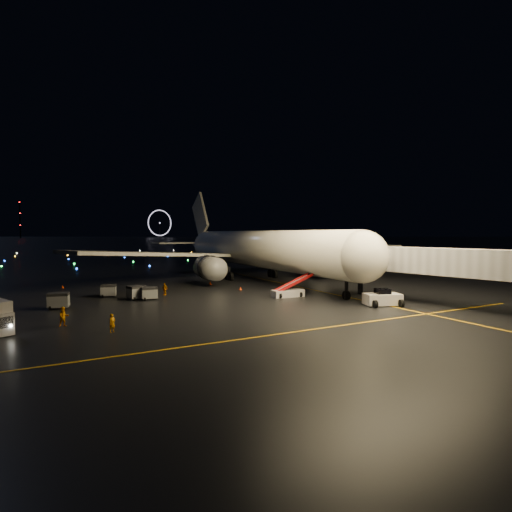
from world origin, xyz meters
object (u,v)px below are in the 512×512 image
object	(u,v)px
pushback_tug	(382,297)
baggage_cart_0	(149,293)
crew_b	(64,317)
belt_loader	(288,286)
baggage_cart_3	(59,301)
baggage_cart_1	(136,293)
crew_a	(112,323)
airliner	(247,229)
baggage_cart_2	(108,291)
crew_c	(165,289)

from	to	relation	value
pushback_tug	baggage_cart_0	distance (m)	27.80
pushback_tug	crew_b	distance (m)	32.89
pushback_tug	baggage_cart_0	size ratio (longest dim) A/B	2.17
belt_loader	baggage_cart_3	distance (m)	26.80
baggage_cart_0	baggage_cart_1	xyz separation A→B (m)	(-1.39, 0.99, 0.07)
baggage_cart_0	crew_a	bearing A→B (deg)	-110.02
pushback_tug	crew_b	size ratio (longest dim) A/B	2.30
airliner	crew_b	world-z (taller)	airliner
crew_a	baggage_cart_0	distance (m)	16.35
pushback_tug	baggage_cart_3	xyz separation A→B (m)	(-32.61, 14.91, -0.08)
baggage_cart_0	belt_loader	bearing A→B (deg)	-17.30
belt_loader	baggage_cart_1	distance (m)	19.06
crew_b	baggage_cart_0	bearing A→B (deg)	35.33
baggage_cart_3	baggage_cart_2	bearing A→B (deg)	57.70
baggage_cart_1	baggage_cart_3	world-z (taller)	baggage_cart_3
baggage_cart_1	baggage_cart_2	size ratio (longest dim) A/B	1.09
baggage_cart_0	crew_c	bearing A→B (deg)	49.32
baggage_cart_0	baggage_cart_1	size ratio (longest dim) A/B	0.92
baggage_cart_0	baggage_cart_2	world-z (taller)	baggage_cart_0
crew_c	baggage_cart_1	distance (m)	4.36
crew_b	baggage_cart_3	world-z (taller)	crew_b
belt_loader	crew_a	xyz separation A→B (m)	(-22.75, -8.93, -0.67)
airliner	belt_loader	bearing A→B (deg)	-103.27
belt_loader	baggage_cart_1	world-z (taller)	belt_loader
crew_c	baggage_cart_2	xyz separation A→B (m)	(-6.76, 2.05, -0.03)
baggage_cart_1	baggage_cart_0	bearing A→B (deg)	-56.47
crew_b	crew_c	world-z (taller)	crew_b
crew_c	baggage_cart_0	distance (m)	3.78
airliner	crew_b	size ratio (longest dim) A/B	36.15
crew_a	crew_c	world-z (taller)	crew_c
crew_c	baggage_cart_2	distance (m)	7.06
crew_b	baggage_cart_2	bearing A→B (deg)	57.45
belt_loader	crew_a	world-z (taller)	belt_loader
pushback_tug	baggage_cart_1	world-z (taller)	pushback_tug
pushback_tug	baggage_cart_2	size ratio (longest dim) A/B	2.18
crew_c	baggage_cart_0	size ratio (longest dim) A/B	0.88
baggage_cart_3	pushback_tug	bearing A→B (deg)	-12.87
crew_a	crew_c	size ratio (longest dim) A/B	0.96
baggage_cart_0	baggage_cart_3	size ratio (longest dim) A/B	0.90
airliner	baggage_cart_1	bearing A→B (deg)	-146.67
baggage_cart_3	airliner	bearing A→B (deg)	40.52
crew_a	belt_loader	bearing A→B (deg)	-9.16
airliner	baggage_cart_2	xyz separation A→B (m)	(-25.69, -11.26, -8.16)
crew_c	pushback_tug	bearing A→B (deg)	10.07
pushback_tug	baggage_cart_2	bearing A→B (deg)	160.87
belt_loader	baggage_cart_0	distance (m)	17.42
crew_c	crew_a	bearing A→B (deg)	-63.36
crew_a	baggage_cart_1	bearing A→B (deg)	41.87
crew_b	crew_c	distance (m)	18.48
pushback_tug	baggage_cart_1	distance (m)	29.51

